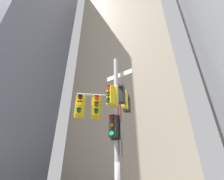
{
  "coord_description": "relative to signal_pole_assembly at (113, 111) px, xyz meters",
  "views": [
    {
      "loc": [
        2.22,
        -7.11,
        1.8
      ],
      "look_at": [
        -0.4,
        0.5,
        6.34
      ],
      "focal_mm": 26.1,
      "sensor_mm": 36.0,
      "label": 1
    }
  ],
  "objects": [
    {
      "name": "building_tower_left",
      "position": [
        -18.87,
        5.89,
        17.88
      ],
      "size": [
        12.14,
        12.14,
        45.69
      ],
      "primitive_type": "cube",
      "color": "slate",
      "rests_on": "ground"
    },
    {
      "name": "building_mid_block",
      "position": [
        -2.93,
        20.07,
        18.29
      ],
      "size": [
        15.99,
        15.99,
        46.52
      ],
      "primitive_type": "cube",
      "color": "tan",
      "rests_on": "ground"
    },
    {
      "name": "signal_pole_assembly",
      "position": [
        0.0,
        0.0,
        0.0
      ],
      "size": [
        2.81,
        3.48,
        8.05
      ],
      "color": "#B2B2B5",
      "rests_on": "ground"
    }
  ]
}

